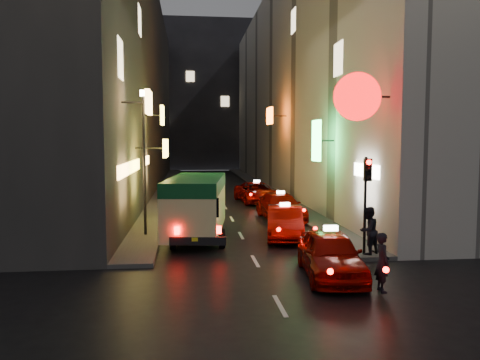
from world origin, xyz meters
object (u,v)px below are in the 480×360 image
object	(u,v)px
minibus	(196,200)
taxi_near	(330,250)
lamp_post	(144,152)
pedestrian_crossing	(382,258)
traffic_light	(367,184)

from	to	relation	value
minibus	taxi_near	world-z (taller)	minibus
lamp_post	pedestrian_crossing	bearing A→B (deg)	-48.30
traffic_light	lamp_post	bearing A→B (deg)	151.09
minibus	lamp_post	world-z (taller)	lamp_post
minibus	traffic_light	bearing A→B (deg)	-34.69
pedestrian_crossing	minibus	bearing A→B (deg)	34.25
minibus	taxi_near	distance (m)	7.47
pedestrian_crossing	lamp_post	bearing A→B (deg)	42.94
pedestrian_crossing	traffic_light	world-z (taller)	traffic_light
taxi_near	traffic_light	distance (m)	3.41
pedestrian_crossing	traffic_light	xyz separation A→B (m)	(0.93, 3.63, 1.74)
minibus	lamp_post	distance (m)	3.04
minibus	pedestrian_crossing	distance (m)	9.29
taxi_near	traffic_light	world-z (taller)	traffic_light
taxi_near	traffic_light	size ratio (longest dim) A/B	1.56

